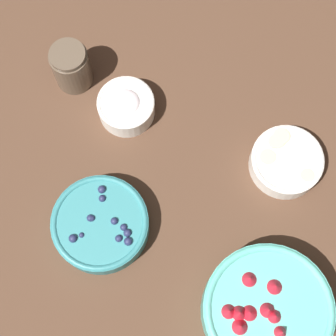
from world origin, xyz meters
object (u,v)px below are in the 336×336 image
bowl_cream (126,106)px  jar_chocolate (72,68)px  bowl_bananas (286,161)px  bowl_blueberries (101,224)px  bowl_strawberries (266,310)px

bowl_cream → jar_chocolate: jar_chocolate is taller
bowl_bananas → jar_chocolate: 0.47m
bowl_blueberries → bowl_bananas: size_ratio=1.30×
bowl_bananas → bowl_strawberries: bearing=-85.3°
bowl_strawberries → bowl_cream: 0.48m
bowl_bananas → bowl_cream: bearing=175.9°
bowl_blueberries → bowl_bananas: (0.31, 0.22, -0.00)m
jar_chocolate → bowl_blueberries: bearing=-62.0°
bowl_blueberries → bowl_cream: (-0.03, 0.24, 0.00)m
bowl_strawberries → bowl_bananas: size_ratio=1.63×
bowl_bananas → bowl_cream: size_ratio=1.23×
bowl_cream → bowl_strawberries: bearing=-41.1°
bowl_cream → jar_chocolate: bearing=161.3°
bowl_strawberries → jar_chocolate: 0.60m
bowl_blueberries → jar_chocolate: size_ratio=1.74×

